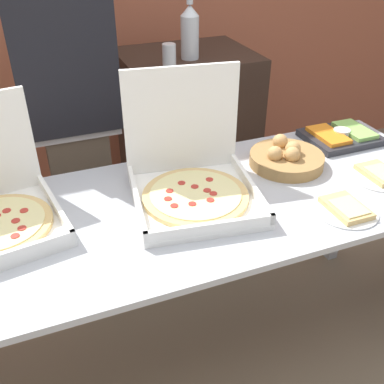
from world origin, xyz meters
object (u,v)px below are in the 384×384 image
bread_basket (286,158)px  soda_bottle (190,31)px  paper_plate_front_center (346,209)px  person_server_vest (70,99)px  paper_plate_front_right (379,174)px  veggie_tray (341,136)px  pizza_box_far_right (192,177)px  soda_can_silver (169,57)px

bread_basket → soda_bottle: soda_bottle is taller
paper_plate_front_center → person_server_vest: 1.26m
paper_plate_front_right → veggie_tray: bearing=79.2°
pizza_box_far_right → veggie_tray: size_ratio=1.59×
veggie_tray → soda_bottle: 0.91m
veggie_tray → person_server_vest: size_ratio=0.18×
veggie_tray → person_server_vest: bearing=156.6°
soda_can_silver → veggie_tray: bearing=-41.2°
pizza_box_far_right → paper_plate_front_center: 0.56m
pizza_box_far_right → soda_bottle: bearing=77.4°
soda_bottle → person_server_vest: person_server_vest is taller
bread_basket → soda_bottle: 0.88m
person_server_vest → soda_can_silver: bearing=-172.5°
bread_basket → soda_can_silver: (-0.28, 0.66, 0.27)m
pizza_box_far_right → soda_can_silver: 0.79m
soda_can_silver → paper_plate_front_right: bearing=-57.2°
paper_plate_front_center → soda_bottle: size_ratio=0.72×
paper_plate_front_right → soda_can_silver: bearing=122.8°
paper_plate_front_center → bread_basket: 0.37m
soda_can_silver → soda_bottle: bearing=40.9°
paper_plate_front_right → paper_plate_front_center: 0.32m
paper_plate_front_right → paper_plate_front_center: size_ratio=1.10×
veggie_tray → person_server_vest: (-1.13, 0.49, 0.16)m
bread_basket → soda_can_silver: bearing=112.6°
veggie_tray → soda_can_silver: 0.89m
paper_plate_front_right → soda_bottle: (-0.41, 1.03, 0.37)m
pizza_box_far_right → paper_plate_front_right: pizza_box_far_right is taller
pizza_box_far_right → soda_can_silver: bearing=85.0°
paper_plate_front_right → bread_basket: bearing=143.0°
pizza_box_far_right → paper_plate_front_right: (0.74, -0.15, -0.07)m
pizza_box_far_right → person_server_vest: (-0.33, 0.67, 0.11)m
soda_bottle → soda_can_silver: size_ratio=2.53×
veggie_tray → soda_can_silver: size_ratio=2.60×
pizza_box_far_right → soda_bottle: (0.33, 0.87, 0.30)m
person_server_vest → pizza_box_far_right: bearing=116.0°
paper_plate_front_center → bread_basket: bearing=92.8°
paper_plate_front_right → soda_bottle: soda_bottle is taller
paper_plate_front_center → bread_basket: bread_basket is taller
soda_bottle → pizza_box_far_right: bearing=-110.9°
bread_basket → soda_bottle: bearing=98.1°
paper_plate_front_center → veggie_tray: veggie_tray is taller
veggie_tray → soda_bottle: (-0.47, 0.70, 0.36)m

